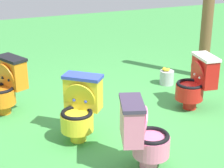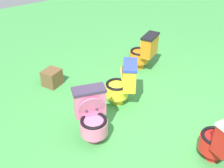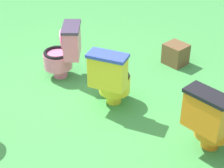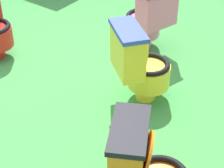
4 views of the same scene
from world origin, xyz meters
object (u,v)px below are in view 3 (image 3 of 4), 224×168
(toilet_yellow, at_px, (111,78))
(small_crate, at_px, (176,54))
(toilet_pink, at_px, (64,51))
(toilet_orange, at_px, (210,120))

(toilet_yellow, relative_size, small_crate, 2.46)
(toilet_pink, distance_m, small_crate, 1.56)
(toilet_orange, distance_m, small_crate, 1.80)
(small_crate, bearing_deg, toilet_yellow, -149.42)
(toilet_pink, relative_size, small_crate, 2.46)
(toilet_pink, relative_size, toilet_orange, 1.00)
(toilet_orange, bearing_deg, toilet_pink, -176.09)
(toilet_orange, xyz_separation_m, small_crate, (0.49, 1.71, -0.23))
(toilet_orange, bearing_deg, small_crate, 138.31)
(toilet_yellow, height_order, toilet_pink, same)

